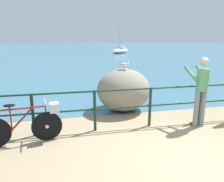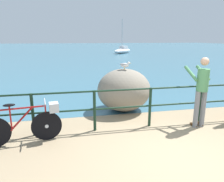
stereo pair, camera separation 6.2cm
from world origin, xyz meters
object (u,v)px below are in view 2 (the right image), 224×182
bicycle (28,122)px  breakwater_boulder_main (124,90)px  seagull (125,65)px  sailboat (123,50)px  person_at_railing (201,89)px

bicycle → breakwater_boulder_main: size_ratio=1.02×
breakwater_boulder_main → seagull: bearing=-93.8°
breakwater_boulder_main → sailboat: bearing=75.8°
seagull → person_at_railing: bearing=-15.6°
breakwater_boulder_main → seagull: seagull is taller
person_at_railing → seagull: (-1.57, 1.53, 0.46)m
seagull → sailboat: bearing=104.5°
person_at_railing → sailboat: sailboat is taller
bicycle → person_at_railing: bearing=-7.1°
sailboat → seagull: bearing=28.4°
breakwater_boulder_main → sailboat: (6.34, 25.06, -0.23)m
seagull → breakwater_boulder_main: bearing=114.9°
bicycle → person_at_railing: size_ratio=0.95×
bicycle → sailboat: bearing=63.8°
sailboat → bicycle: bearing=24.2°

